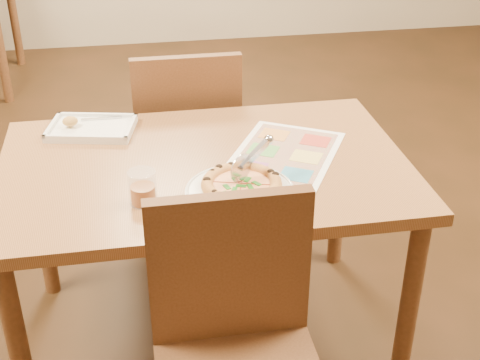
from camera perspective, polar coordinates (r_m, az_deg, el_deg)
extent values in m
plane|color=black|center=(2.55, -2.63, -12.93)|extent=(7.00, 7.00, 0.00)
cube|color=brown|center=(2.14, -3.06, 1.01)|extent=(1.30, 0.85, 0.04)
cylinder|color=brown|center=(2.08, -18.27, -13.99)|extent=(0.06, 0.06, 0.68)
cylinder|color=brown|center=(2.66, -16.61, -3.20)|extent=(0.06, 0.06, 0.68)
cylinder|color=brown|center=(2.20, 14.21, -10.57)|extent=(0.06, 0.06, 0.68)
cylinder|color=brown|center=(2.75, 8.46, -1.00)|extent=(0.06, 0.06, 0.68)
cube|color=brown|center=(1.73, -0.89, -7.70)|extent=(0.42, 0.04, 0.45)
cube|color=brown|center=(2.88, -4.68, 3.20)|extent=(0.42, 0.42, 0.04)
cube|color=brown|center=(2.61, -4.46, 5.80)|extent=(0.42, 0.04, 0.45)
cylinder|color=brown|center=(4.59, -19.75, 10.32)|extent=(0.06, 0.06, 0.68)
cylinder|color=brown|center=(5.28, -18.71, 12.88)|extent=(0.06, 0.06, 0.68)
cylinder|color=silver|center=(1.95, 0.00, -1.06)|extent=(0.41, 0.41, 0.02)
cylinder|color=#E19B4D|center=(1.95, 0.14, -0.56)|extent=(0.23, 0.23, 0.01)
cylinder|color=#EFC882|center=(1.95, 0.14, -0.36)|extent=(0.19, 0.19, 0.01)
torus|color=#E19B4D|center=(1.95, 0.14, -0.34)|extent=(0.24, 0.24, 0.04)
cylinder|color=silver|center=(1.94, 0.10, 1.01)|extent=(0.07, 0.06, 0.09)
cube|color=silver|center=(1.97, 1.30, 2.25)|extent=(0.11, 0.10, 0.06)
cube|color=white|center=(2.39, -12.54, 4.23)|extent=(0.32, 0.26, 0.02)
cube|color=silver|center=(2.39, -12.57, 4.47)|extent=(0.14, 0.01, 0.00)
ellipsoid|color=#D99B4E|center=(2.40, -14.30, 4.88)|extent=(0.05, 0.04, 0.03)
cylinder|color=#7E3709|center=(1.92, -8.27, -1.20)|extent=(0.07, 0.07, 0.05)
cylinder|color=white|center=(1.91, -8.32, -0.64)|extent=(0.08, 0.08, 0.10)
cube|color=white|center=(2.18, 3.81, 2.24)|extent=(0.49, 0.54, 0.00)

